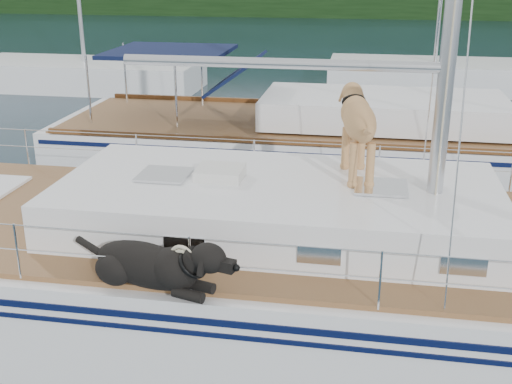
# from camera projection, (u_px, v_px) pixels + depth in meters

# --- Properties ---
(ground) EXTENTS (120.00, 120.00, 0.00)m
(ground) POSITION_uv_depth(u_px,v_px,m) (216.00, 310.00, 8.34)
(ground) COLOR black
(ground) RESTS_ON ground
(shore_bank) EXTENTS (92.00, 1.00, 1.20)m
(shore_bank) POSITION_uv_depth(u_px,v_px,m) (350.00, 8.00, 50.87)
(shore_bank) COLOR #595147
(shore_bank) RESTS_ON ground
(main_sailboat) EXTENTS (12.00, 4.03, 14.01)m
(main_sailboat) POSITION_uv_depth(u_px,v_px,m) (222.00, 264.00, 8.08)
(main_sailboat) COLOR white
(main_sailboat) RESTS_ON ground
(neighbor_sailboat) EXTENTS (11.00, 3.50, 13.30)m
(neighbor_sailboat) POSITION_uv_depth(u_px,v_px,m) (327.00, 147.00, 13.32)
(neighbor_sailboat) COLOR white
(neighbor_sailboat) RESTS_ON ground
(bg_boat_west) EXTENTS (8.00, 3.00, 11.65)m
(bg_boat_west) POSITION_uv_depth(u_px,v_px,m) (86.00, 76.00, 22.44)
(bg_boat_west) COLOR white
(bg_boat_west) RESTS_ON ground
(bg_boat_center) EXTENTS (7.20, 3.00, 11.65)m
(bg_boat_center) POSITION_uv_depth(u_px,v_px,m) (433.00, 76.00, 22.33)
(bg_boat_center) COLOR white
(bg_boat_center) RESTS_ON ground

